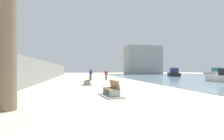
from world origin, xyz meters
The scene contains 10 objects.
ground_plane centered at (0.00, 18.00, 0.00)m, with size 120.00×120.00×0.00m, color beige.
seawall centered at (-7.50, 18.00, 1.42)m, with size 0.80×64.00×2.83m, color gray.
water_bay centered at (24.00, 18.00, 0.02)m, with size 36.00×68.00×0.04m, color #7A99A8.
bench_near centered at (-0.69, 2.01, 0.23)m, with size 1.33×2.21×0.98m.
bench_far centered at (-1.66, 9.97, 0.23)m, with size 1.30×2.20×0.98m.
person_walking centered at (1.75, 18.12, 0.96)m, with size 0.52×0.25×1.65m.
person_standing centered at (-0.78, 17.08, 1.02)m, with size 0.41×0.39×1.74m.
boat_far_left centered at (37.94, 34.81, 0.82)m, with size 2.01×7.93×2.15m.
boat_nearest centered at (20.63, 29.21, 0.77)m, with size 5.49×8.11×7.38m.
harbor_building centered at (19.40, 46.00, 4.81)m, with size 12.00×6.00×9.63m, color gray.
Camera 1 is at (-2.71, -7.90, 1.64)m, focal length 26.63 mm.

